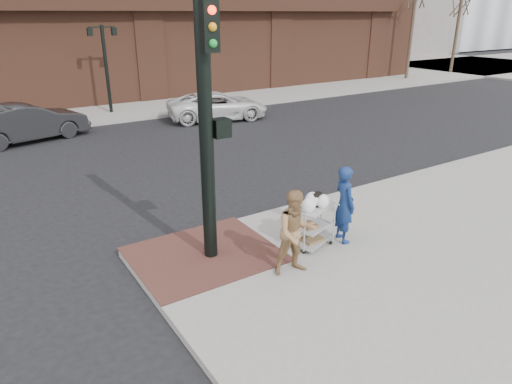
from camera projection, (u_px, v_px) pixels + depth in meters
ground at (254, 272)px, 8.79m from camera, size 220.00×220.00×0.00m
sidewalk_far at (177, 69)px, 40.08m from camera, size 65.00×36.00×0.15m
brick_curb_ramp at (204, 254)px, 9.14m from camera, size 2.80×2.40×0.01m
lamp_post at (105, 60)px, 21.34m from camera, size 1.32×0.22×4.00m
traffic_signal_pole at (208, 123)px, 8.12m from camera, size 0.61×0.51×5.00m
woman_blue at (344, 204)px, 9.41m from camera, size 0.52×0.67×1.65m
pedestrian_tan at (296, 232)px, 8.24m from camera, size 0.90×0.77×1.62m
sedan_dark at (27, 123)px, 17.49m from camera, size 4.70×2.60×1.47m
minivan_white at (218, 106)px, 21.12m from camera, size 4.99×3.17×1.28m
utility_cart at (313, 223)px, 9.29m from camera, size 0.94×0.73×1.15m
fire_hydrant at (346, 200)px, 10.76m from camera, size 0.35×0.25×0.75m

